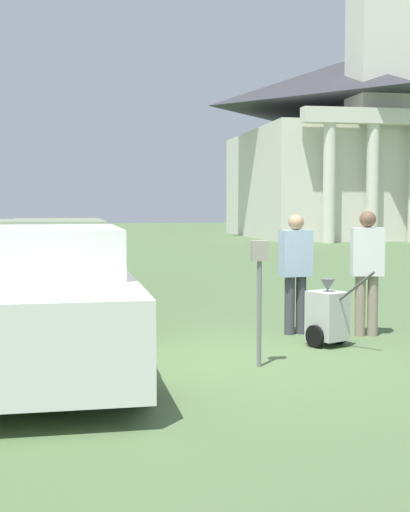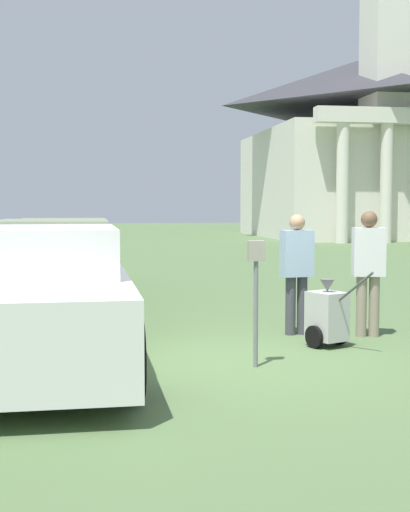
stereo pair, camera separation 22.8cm
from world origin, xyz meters
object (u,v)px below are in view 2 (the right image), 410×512
(parking_meter, at_px, (256,279))
(person_supervisor, at_px, (368,266))
(church, at_px, (359,138))
(parked_car_white, at_px, (37,299))
(equipment_cart, at_px, (327,316))
(parked_car_sage, at_px, (54,273))
(parked_car_tan, at_px, (64,258))
(person_worker, at_px, (297,267))

(parking_meter, distance_m, person_supervisor, 2.42)
(parking_meter, height_order, church, church)
(parked_car_white, height_order, equipment_cart, parked_car_white)
(parked_car_sage, distance_m, parking_meter, 4.34)
(person_supervisor, relative_size, equipment_cart, 1.69)
(church, bearing_deg, parked_car_sage, -119.54)
(parked_car_white, distance_m, parked_car_sage, 3.13)
(parking_meter, relative_size, church, 0.06)
(equipment_cart, bearing_deg, parked_car_tan, 95.41)
(parked_car_white, distance_m, equipment_cart, 3.52)
(equipment_cart, relative_size, church, 0.05)
(person_supervisor, bearing_deg, person_worker, -8.74)
(parking_meter, xyz_separation_m, church, (12.52, 29.88, 4.41))
(person_worker, distance_m, church, 30.67)
(parking_meter, height_order, person_supervisor, person_supervisor)
(parking_meter, height_order, person_worker, person_worker)
(parked_car_tan, bearing_deg, parked_car_white, -90.90)
(parking_meter, height_order, equipment_cart, parking_meter)
(parked_car_tan, xyz_separation_m, equipment_cart, (3.48, -6.08, -0.31))
(parked_car_tan, height_order, equipment_cart, parked_car_tan)
(parked_car_white, xyz_separation_m, church, (14.87, 29.37, 4.65))
(person_worker, xyz_separation_m, person_supervisor, (0.90, -0.30, 0.03))
(person_worker, bearing_deg, parking_meter, 53.74)
(parked_car_sage, bearing_deg, person_worker, -29.57)
(person_worker, height_order, church, church)
(parked_car_white, distance_m, parking_meter, 2.42)
(parking_meter, bearing_deg, parked_car_white, 167.68)
(person_worker, bearing_deg, equipment_cart, 91.83)
(parked_car_white, distance_m, person_worker, 3.58)
(person_worker, relative_size, person_supervisor, 0.97)
(parked_car_tan, bearing_deg, church, 56.02)
(parked_car_tan, xyz_separation_m, person_worker, (3.33, -5.23, 0.23))
(parked_car_tan, relative_size, church, 0.22)
(parking_meter, bearing_deg, equipment_cart, 40.42)
(person_worker, relative_size, equipment_cart, 1.64)
(parked_car_tan, distance_m, person_worker, 6.20)
(parked_car_white, xyz_separation_m, person_supervisor, (4.23, 1.00, 0.23))
(parked_car_white, xyz_separation_m, person_worker, (3.33, 1.30, 0.20))
(parked_car_tan, relative_size, equipment_cart, 4.83)
(parked_car_white, bearing_deg, person_supervisor, 12.44)
(parked_car_sage, distance_m, church, 30.52)
(parked_car_white, height_order, parked_car_sage, parked_car_sage)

